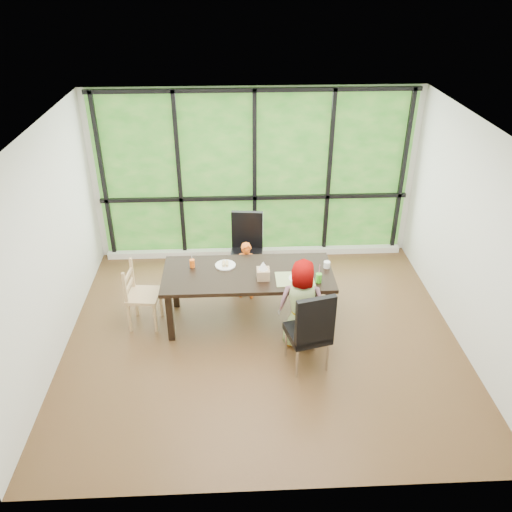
# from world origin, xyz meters

# --- Properties ---
(ground) EXTENTS (5.00, 5.00, 0.00)m
(ground) POSITION_xyz_m (0.00, 0.00, 0.00)
(ground) COLOR black
(ground) RESTS_ON ground
(back_wall) EXTENTS (5.00, 0.00, 5.00)m
(back_wall) POSITION_xyz_m (0.00, 2.25, 1.35)
(back_wall) COLOR silver
(back_wall) RESTS_ON ground
(foliage_backdrop) EXTENTS (4.80, 0.02, 2.65)m
(foliage_backdrop) POSITION_xyz_m (0.00, 2.23, 1.35)
(foliage_backdrop) COLOR #1B5316
(foliage_backdrop) RESTS_ON back_wall
(window_mullions) EXTENTS (4.80, 0.06, 2.65)m
(window_mullions) POSITION_xyz_m (0.00, 2.19, 1.35)
(window_mullions) COLOR black
(window_mullions) RESTS_ON back_wall
(window_sill) EXTENTS (4.80, 0.12, 0.10)m
(window_sill) POSITION_xyz_m (0.00, 2.15, 0.05)
(window_sill) COLOR silver
(window_sill) RESTS_ON ground
(dining_table) EXTENTS (2.24, 1.06, 0.75)m
(dining_table) POSITION_xyz_m (-0.17, 0.38, 0.38)
(dining_table) COLOR black
(dining_table) RESTS_ON ground
(chair_window_leather) EXTENTS (0.51, 0.51, 1.08)m
(chair_window_leather) POSITION_xyz_m (-0.16, 1.32, 0.54)
(chair_window_leather) COLOR black
(chair_window_leather) RESTS_ON ground
(chair_interior_leather) EXTENTS (0.56, 0.56, 1.08)m
(chair_interior_leather) POSITION_xyz_m (0.49, -0.54, 0.54)
(chair_interior_leather) COLOR black
(chair_interior_leather) RESTS_ON ground
(chair_end_beech) EXTENTS (0.44, 0.46, 0.90)m
(chair_end_beech) POSITION_xyz_m (-1.54, 0.36, 0.45)
(chair_end_beech) COLOR tan
(chair_end_beech) RESTS_ON ground
(child_toddler) EXTENTS (0.34, 0.25, 0.86)m
(child_toddler) POSITION_xyz_m (-0.17, 0.94, 0.43)
(child_toddler) COLOR orange
(child_toddler) RESTS_ON ground
(child_older) EXTENTS (0.63, 0.45, 1.20)m
(child_older) POSITION_xyz_m (0.48, -0.15, 0.60)
(child_older) COLOR slate
(child_older) RESTS_ON ground
(placemat) EXTENTS (0.48, 0.35, 0.01)m
(placemat) POSITION_xyz_m (0.42, 0.18, 0.75)
(placemat) COLOR tan
(placemat) RESTS_ON dining_table
(plate_far) EXTENTS (0.27, 0.27, 0.02)m
(plate_far) POSITION_xyz_m (-0.46, 0.56, 0.76)
(plate_far) COLOR white
(plate_far) RESTS_ON dining_table
(plate_near) EXTENTS (0.25, 0.25, 0.02)m
(plate_near) POSITION_xyz_m (0.46, 0.19, 0.76)
(plate_near) COLOR white
(plate_near) RESTS_ON dining_table
(orange_cup) EXTENTS (0.07, 0.07, 0.11)m
(orange_cup) POSITION_xyz_m (-0.89, 0.55, 0.80)
(orange_cup) COLOR orange
(orange_cup) RESTS_ON dining_table
(green_cup) EXTENTS (0.08, 0.08, 0.12)m
(green_cup) POSITION_xyz_m (0.70, 0.11, 0.81)
(green_cup) COLOR green
(green_cup) RESTS_ON dining_table
(white_mug) EXTENTS (0.09, 0.09, 0.09)m
(white_mug) POSITION_xyz_m (0.87, 0.45, 0.79)
(white_mug) COLOR white
(white_mug) RESTS_ON dining_table
(tissue_box) EXTENTS (0.16, 0.16, 0.14)m
(tissue_box) POSITION_xyz_m (0.02, 0.22, 0.82)
(tissue_box) COLOR tan
(tissue_box) RESTS_ON dining_table
(crepe_rolls_far) EXTENTS (0.10, 0.12, 0.04)m
(crepe_rolls_far) POSITION_xyz_m (-0.46, 0.56, 0.78)
(crepe_rolls_far) COLOR tan
(crepe_rolls_far) RESTS_ON plate_far
(crepe_rolls_near) EXTENTS (0.15, 0.12, 0.04)m
(crepe_rolls_near) POSITION_xyz_m (0.46, 0.19, 0.78)
(crepe_rolls_near) COLOR tan
(crepe_rolls_near) RESTS_ON plate_near
(straw_white) EXTENTS (0.01, 0.04, 0.20)m
(straw_white) POSITION_xyz_m (-0.89, 0.55, 0.90)
(straw_white) COLOR white
(straw_white) RESTS_ON orange_cup
(straw_pink) EXTENTS (0.01, 0.04, 0.20)m
(straw_pink) POSITION_xyz_m (0.70, 0.11, 0.91)
(straw_pink) COLOR pink
(straw_pink) RESTS_ON green_cup
(tissue) EXTENTS (0.12, 0.12, 0.11)m
(tissue) POSITION_xyz_m (0.02, 0.22, 0.94)
(tissue) COLOR white
(tissue) RESTS_ON tissue_box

